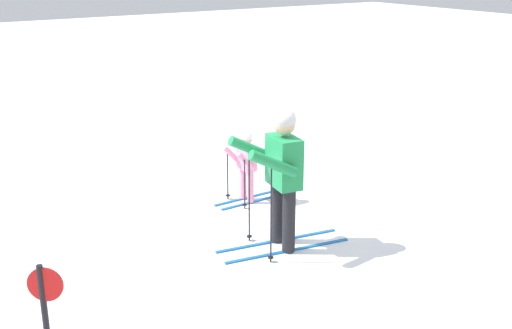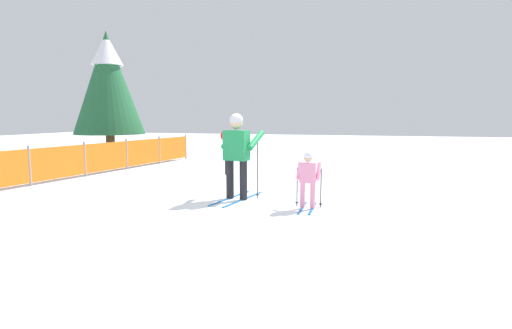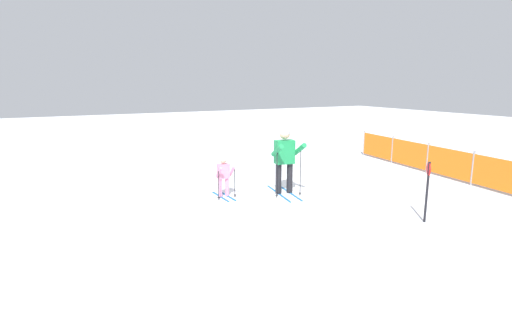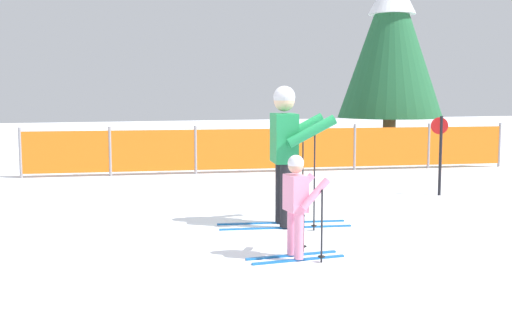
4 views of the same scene
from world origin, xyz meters
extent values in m
plane|color=white|center=(0.00, 0.00, 0.00)|extent=(60.00, 60.00, 0.00)
cube|color=#1966B2|center=(0.07, 0.34, 0.01)|extent=(1.67, 0.33, 0.02)
cube|color=#1966B2|center=(0.02, 0.03, 0.01)|extent=(1.67, 0.33, 0.02)
cylinder|color=black|center=(0.07, 0.34, 0.42)|extent=(0.16, 0.16, 0.80)
cylinder|color=black|center=(0.02, 0.03, 0.42)|extent=(0.16, 0.16, 0.80)
cube|color=#1E8C4C|center=(0.04, 0.18, 1.13)|extent=(0.37, 0.54, 0.62)
cylinder|color=#1E8C4C|center=(0.38, 0.44, 1.23)|extent=(0.64, 0.23, 0.41)
cylinder|color=#1E8C4C|center=(0.27, -0.17, 1.23)|extent=(0.64, 0.23, 0.41)
sphere|color=#D8AD8C|center=(0.04, 0.18, 1.60)|extent=(0.27, 0.27, 0.27)
sphere|color=silver|center=(0.04, 0.18, 1.65)|extent=(0.28, 0.28, 0.28)
cylinder|color=black|center=(0.42, 0.45, 0.62)|extent=(0.02, 0.02, 1.25)
cylinder|color=black|center=(0.42, 0.45, 0.06)|extent=(0.07, 0.07, 0.01)
cylinder|color=black|center=(0.30, -0.19, 0.62)|extent=(0.02, 0.02, 1.25)
cylinder|color=black|center=(0.30, -0.19, 0.06)|extent=(0.07, 0.07, 0.01)
cube|color=#1966B2|center=(-0.42, -1.28, 0.01)|extent=(1.01, 0.07, 0.02)
cube|color=#1966B2|center=(-0.42, -1.47, 0.01)|extent=(1.01, 0.07, 0.02)
cylinder|color=pink|center=(-0.42, -1.28, 0.26)|extent=(0.10, 0.10, 0.48)
cylinder|color=pink|center=(-0.42, -1.47, 0.26)|extent=(0.10, 0.10, 0.48)
cube|color=pink|center=(-0.42, -1.38, 0.69)|extent=(0.18, 0.30, 0.37)
cylinder|color=pink|center=(-0.29, -1.19, 0.70)|extent=(0.32, 0.08, 0.33)
cylinder|color=pink|center=(-0.28, -1.56, 0.70)|extent=(0.32, 0.08, 0.33)
sphere|color=#D8AD8C|center=(-0.42, -1.38, 0.97)|extent=(0.16, 0.16, 0.16)
sphere|color=white|center=(-0.42, -1.38, 1.00)|extent=(0.17, 0.17, 0.17)
cylinder|color=black|center=(-0.23, -1.14, 0.37)|extent=(0.02, 0.02, 0.75)
cylinder|color=black|center=(-0.23, -1.14, 0.06)|extent=(0.07, 0.07, 0.01)
cylinder|color=black|center=(-0.22, -1.60, 0.37)|extent=(0.02, 0.02, 0.75)
cylinder|color=black|center=(-0.22, -1.60, 0.06)|extent=(0.07, 0.07, 0.01)
cylinder|color=gray|center=(-3.32, 6.10, 0.51)|extent=(0.06, 0.06, 1.01)
cylinder|color=gray|center=(-1.59, 5.88, 0.51)|extent=(0.06, 0.06, 1.01)
cylinder|color=gray|center=(0.14, 5.66, 0.51)|extent=(0.06, 0.06, 1.01)
cylinder|color=gray|center=(1.87, 5.43, 0.51)|extent=(0.06, 0.06, 1.01)
cube|color=orange|center=(-2.46, 5.99, 0.51)|extent=(1.73, 0.25, 0.85)
cube|color=orange|center=(-0.73, 5.77, 0.51)|extent=(1.73, 0.25, 0.85)
cube|color=orange|center=(1.00, 5.54, 0.51)|extent=(1.73, 0.25, 0.85)
cube|color=orange|center=(2.73, 5.32, 0.51)|extent=(1.73, 0.25, 0.85)
cylinder|color=black|center=(3.37, 1.66, 0.66)|extent=(0.05, 0.05, 1.32)
cylinder|color=red|center=(3.35, 1.68, 1.16)|extent=(0.24, 0.18, 0.28)
camera|label=1|loc=(4.39, 6.16, 3.55)|focal=45.00mm
camera|label=2|loc=(-7.76, -2.48, 1.72)|focal=28.00mm
camera|label=3|loc=(8.87, -5.32, 2.94)|focal=28.00mm
camera|label=4|loc=(-2.83, -7.41, 1.72)|focal=45.00mm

